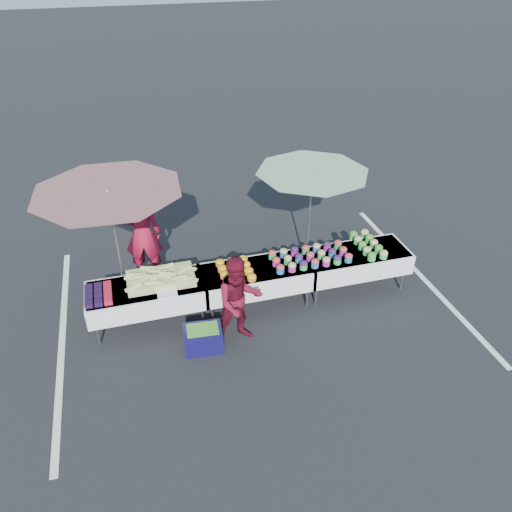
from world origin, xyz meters
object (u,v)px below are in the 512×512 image
object	(u,v)px
table_left	(147,295)
customer	(239,301)
table_center	(256,277)
umbrella_right	(312,181)
table_right	(355,260)
umbrella_left	(109,202)
vendor	(143,234)
storage_bin	(203,338)

from	to	relation	value
table_left	customer	size ratio (longest dim) A/B	1.23
table_center	umbrella_right	size ratio (longest dim) A/B	0.83
table_left	table_center	bearing A→B (deg)	0.00
table_right	customer	xyz separation A→B (m)	(-2.28, -0.75, 0.17)
umbrella_left	umbrella_right	size ratio (longest dim) A/B	1.28
table_center	vendor	distance (m)	2.19
table_left	table_center	distance (m)	1.80
table_left	umbrella_left	world-z (taller)	umbrella_left
storage_bin	table_left	bearing A→B (deg)	137.06
table_right	vendor	world-z (taller)	vendor
table_right	storage_bin	size ratio (longest dim) A/B	3.03
storage_bin	table_right	bearing A→B (deg)	20.38
vendor	storage_bin	bearing A→B (deg)	116.87
table_right	storage_bin	xyz separation A→B (m)	(-2.87, -0.80, -0.39)
customer	table_left	bearing A→B (deg)	146.40
vendor	umbrella_right	bearing A→B (deg)	179.88
table_right	storage_bin	bearing A→B (deg)	-164.36
vendor	umbrella_right	distance (m)	3.11
table_left	umbrella_right	world-z (taller)	umbrella_right
umbrella_left	umbrella_right	distance (m)	3.38
umbrella_left	table_left	bearing A→B (deg)	-50.75
table_right	umbrella_right	world-z (taller)	umbrella_right
table_left	customer	world-z (taller)	customer
table_left	vendor	size ratio (longest dim) A/B	1.01
table_right	customer	distance (m)	2.41
vendor	table_center	bearing A→B (deg)	152.20
customer	storage_bin	bearing A→B (deg)	-178.86
customer	umbrella_left	bearing A→B (deg)	141.07
table_right	table_left	bearing A→B (deg)	180.00
customer	table_center	bearing A→B (deg)	53.40
table_center	vendor	xyz separation A→B (m)	(-1.71, 1.34, 0.34)
table_left	umbrella_left	distance (m)	1.58
table_right	umbrella_right	distance (m)	1.58
umbrella_right	storage_bin	size ratio (longest dim) A/B	3.64
umbrella_right	storage_bin	xyz separation A→B (m)	(-2.29, -1.60, -1.62)
table_left	vendor	bearing A→B (deg)	86.01
table_left	umbrella_right	xyz separation A→B (m)	(3.02, 0.80, 1.24)
table_center	vendor	size ratio (longest dim) A/B	1.01
vendor	storage_bin	xyz separation A→B (m)	(0.64, -2.14, -0.72)
table_left	umbrella_left	xyz separation A→B (m)	(-0.33, 0.40, 1.50)
table_right	storage_bin	world-z (taller)	table_right
umbrella_left	vendor	bearing A→B (deg)	65.85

